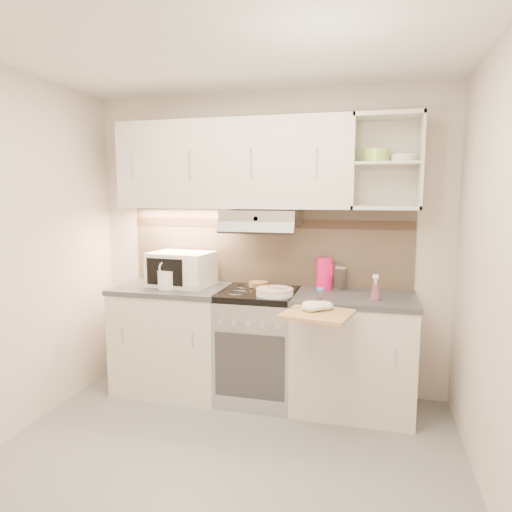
{
  "coord_description": "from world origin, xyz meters",
  "views": [
    {
      "loc": [
        0.85,
        -2.36,
        1.66
      ],
      "look_at": [
        0.02,
        0.95,
        1.2
      ],
      "focal_mm": 32.0,
      "sensor_mm": 36.0,
      "label": 1
    }
  ],
  "objects_px": {
    "watering_can": "(168,279)",
    "pink_pitcher": "(325,273)",
    "microwave": "(182,269)",
    "plate_stack": "(275,292)",
    "spray_bottle": "(375,290)",
    "cutting_board": "(318,314)",
    "glass_jar": "(340,278)",
    "electric_range": "(259,345)"
  },
  "relations": [
    {
      "from": "electric_range",
      "to": "watering_can",
      "type": "bearing_deg",
      "value": -171.54
    },
    {
      "from": "microwave",
      "to": "pink_pitcher",
      "type": "relative_size",
      "value": 2.08
    },
    {
      "from": "microwave",
      "to": "watering_can",
      "type": "distance_m",
      "value": 0.18
    },
    {
      "from": "glass_jar",
      "to": "cutting_board",
      "type": "xyz_separation_m",
      "value": [
        -0.1,
        -0.68,
        -0.13
      ]
    },
    {
      "from": "electric_range",
      "to": "spray_bottle",
      "type": "distance_m",
      "value": 1.05
    },
    {
      "from": "cutting_board",
      "to": "microwave",
      "type": "bearing_deg",
      "value": 167.49
    },
    {
      "from": "electric_range",
      "to": "glass_jar",
      "type": "xyz_separation_m",
      "value": [
        0.63,
        0.19,
        0.55
      ]
    },
    {
      "from": "cutting_board",
      "to": "spray_bottle",
      "type": "bearing_deg",
      "value": 57.71
    },
    {
      "from": "spray_bottle",
      "to": "plate_stack",
      "type": "bearing_deg",
      "value": -171.47
    },
    {
      "from": "microwave",
      "to": "glass_jar",
      "type": "height_order",
      "value": "microwave"
    },
    {
      "from": "pink_pitcher",
      "to": "electric_range",
      "type": "bearing_deg",
      "value": -137.13
    },
    {
      "from": "watering_can",
      "to": "spray_bottle",
      "type": "xyz_separation_m",
      "value": [
        1.63,
        -0.0,
        -0.0
      ]
    },
    {
      "from": "plate_stack",
      "to": "spray_bottle",
      "type": "distance_m",
      "value": 0.74
    },
    {
      "from": "pink_pitcher",
      "to": "spray_bottle",
      "type": "xyz_separation_m",
      "value": [
        0.4,
        -0.31,
        -0.05
      ]
    },
    {
      "from": "pink_pitcher",
      "to": "cutting_board",
      "type": "xyz_separation_m",
      "value": [
        0.03,
        -0.69,
        -0.16
      ]
    },
    {
      "from": "electric_range",
      "to": "glass_jar",
      "type": "height_order",
      "value": "glass_jar"
    },
    {
      "from": "microwave",
      "to": "plate_stack",
      "type": "relative_size",
      "value": 1.88
    },
    {
      "from": "microwave",
      "to": "glass_jar",
      "type": "distance_m",
      "value": 1.32
    },
    {
      "from": "glass_jar",
      "to": "cutting_board",
      "type": "relative_size",
      "value": 0.46
    },
    {
      "from": "microwave",
      "to": "plate_stack",
      "type": "xyz_separation_m",
      "value": [
        0.84,
        -0.18,
        -0.11
      ]
    },
    {
      "from": "spray_bottle",
      "to": "pink_pitcher",
      "type": "bearing_deg",
      "value": 149.13
    },
    {
      "from": "glass_jar",
      "to": "plate_stack",
      "type": "bearing_deg",
      "value": -146.12
    },
    {
      "from": "spray_bottle",
      "to": "electric_range",
      "type": "bearing_deg",
      "value": -179.74
    },
    {
      "from": "microwave",
      "to": "cutting_board",
      "type": "xyz_separation_m",
      "value": [
        1.21,
        -0.55,
        -0.17
      ]
    },
    {
      "from": "electric_range",
      "to": "glass_jar",
      "type": "relative_size",
      "value": 4.57
    },
    {
      "from": "glass_jar",
      "to": "pink_pitcher",
      "type": "bearing_deg",
      "value": 175.15
    },
    {
      "from": "cutting_board",
      "to": "glass_jar",
      "type": "bearing_deg",
      "value": 93.54
    },
    {
      "from": "microwave",
      "to": "spray_bottle",
      "type": "xyz_separation_m",
      "value": [
        1.58,
        -0.17,
        -0.06
      ]
    },
    {
      "from": "plate_stack",
      "to": "glass_jar",
      "type": "distance_m",
      "value": 0.57
    },
    {
      "from": "microwave",
      "to": "pink_pitcher",
      "type": "bearing_deg",
      "value": 12.66
    },
    {
      "from": "electric_range",
      "to": "watering_can",
      "type": "relative_size",
      "value": 3.34
    },
    {
      "from": "pink_pitcher",
      "to": "spray_bottle",
      "type": "relative_size",
      "value": 1.26
    },
    {
      "from": "watering_can",
      "to": "cutting_board",
      "type": "distance_m",
      "value": 1.32
    },
    {
      "from": "watering_can",
      "to": "plate_stack",
      "type": "bearing_deg",
      "value": -18.16
    },
    {
      "from": "spray_bottle",
      "to": "glass_jar",
      "type": "bearing_deg",
      "value": 139.23
    },
    {
      "from": "watering_can",
      "to": "pink_pitcher",
      "type": "bearing_deg",
      "value": -2.99
    },
    {
      "from": "microwave",
      "to": "glass_jar",
      "type": "xyz_separation_m",
      "value": [
        1.31,
        0.13,
        -0.04
      ]
    },
    {
      "from": "watering_can",
      "to": "plate_stack",
      "type": "xyz_separation_m",
      "value": [
        0.89,
        -0.02,
        -0.06
      ]
    },
    {
      "from": "electric_range",
      "to": "spray_bottle",
      "type": "relative_size",
      "value": 4.42
    },
    {
      "from": "spray_bottle",
      "to": "cutting_board",
      "type": "height_order",
      "value": "spray_bottle"
    },
    {
      "from": "watering_can",
      "to": "pink_pitcher",
      "type": "distance_m",
      "value": 1.28
    },
    {
      "from": "pink_pitcher",
      "to": "cutting_board",
      "type": "distance_m",
      "value": 0.71
    }
  ]
}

